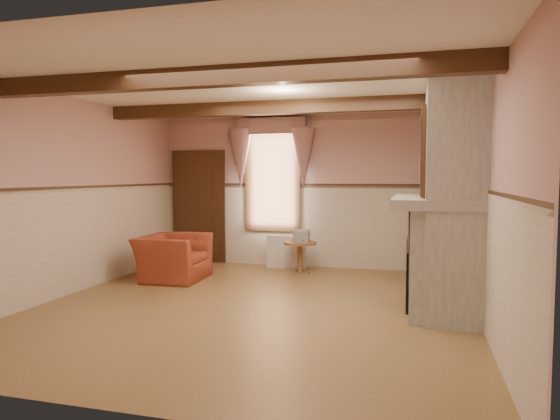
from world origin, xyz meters
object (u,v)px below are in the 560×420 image
(radiator, at_px, (287,252))
(bowl, at_px, (437,194))
(armchair, at_px, (173,257))
(oil_lamp, at_px, (436,185))
(mantel_clock, at_px, (434,187))
(side_table, at_px, (300,258))

(radiator, distance_m, bowl, 3.56)
(armchair, height_order, oil_lamp, oil_lamp)
(armchair, bearing_deg, oil_lamp, -97.66)
(radiator, relative_size, mantel_clock, 2.92)
(armchair, xyz_separation_m, oil_lamp, (4.03, -0.37, 1.20))
(mantel_clock, bearing_deg, oil_lamp, -90.00)
(oil_lamp, bearing_deg, side_table, 147.01)
(radiator, bearing_deg, side_table, -54.32)
(radiator, bearing_deg, mantel_clock, -31.21)
(radiator, height_order, oil_lamp, oil_lamp)
(radiator, distance_m, mantel_clock, 3.08)
(bowl, height_order, mantel_clock, mantel_clock)
(oil_lamp, bearing_deg, bowl, -90.00)
(side_table, bearing_deg, radiator, 129.42)
(armchair, bearing_deg, mantel_clock, -90.24)
(side_table, distance_m, bowl, 3.06)
(mantel_clock, bearing_deg, radiator, 152.52)
(side_table, xyz_separation_m, mantel_clock, (2.16, -0.88, 1.25))
(bowl, xyz_separation_m, oil_lamp, (0.00, 0.42, 0.10))
(radiator, bearing_deg, armchair, -140.08)
(armchair, xyz_separation_m, radiator, (1.53, 1.46, -0.06))
(armchair, relative_size, bowl, 3.04)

